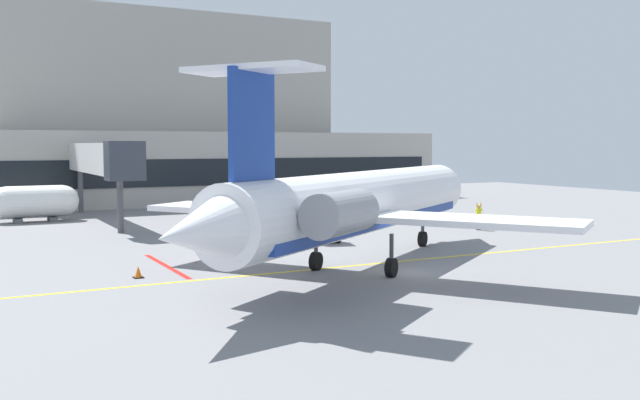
{
  "coord_description": "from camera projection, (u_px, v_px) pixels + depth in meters",
  "views": [
    {
      "loc": [
        -19.04,
        -27.68,
        6.19
      ],
      "look_at": [
        -0.34,
        7.78,
        3.0
      ],
      "focal_mm": 39.57,
      "sensor_mm": 36.0,
      "label": 1
    }
  ],
  "objects": [
    {
      "name": "terminal_building",
      "position": [
        117.0,
        132.0,
        73.65
      ],
      "size": [
        76.58,
        14.38,
        20.27
      ],
      "color": "#ADA89E",
      "rests_on": "ground"
    },
    {
      "name": "baggage_tug",
      "position": [
        335.0,
        212.0,
        54.3
      ],
      "size": [
        3.33,
        4.5,
        2.18
      ],
      "color": "#1E4CB2",
      "rests_on": "ground"
    },
    {
      "name": "ground",
      "position": [
        402.0,
        275.0,
        33.75
      ],
      "size": [
        120.0,
        120.0,
        0.11
      ],
      "color": "slate"
    },
    {
      "name": "regional_jet",
      "position": [
        358.0,
        204.0,
        34.04
      ],
      "size": [
        26.01,
        20.28,
        8.97
      ],
      "color": "white",
      "rests_on": "ground"
    },
    {
      "name": "marshaller",
      "position": [
        479.0,
        216.0,
        50.76
      ],
      "size": [
        0.83,
        0.34,
        1.96
      ],
      "color": "#191E33",
      "rests_on": "ground"
    },
    {
      "name": "safety_cone_alpha",
      "position": [
        249.0,
        250.0,
        39.54
      ],
      "size": [
        0.47,
        0.47,
        0.55
      ],
      "color": "orange",
      "rests_on": "ground"
    },
    {
      "name": "pushback_tractor",
      "position": [
        308.0,
        202.0,
        64.59
      ],
      "size": [
        1.87,
        3.42,
        1.82
      ],
      "color": "#1E4CB2",
      "rests_on": "ground"
    },
    {
      "name": "fuel_tank",
      "position": [
        35.0,
        202.0,
        56.08
      ],
      "size": [
        6.8,
        2.61,
        2.89
      ],
      "color": "white",
      "rests_on": "ground"
    },
    {
      "name": "jet_bridge_west",
      "position": [
        100.0,
        159.0,
        54.83
      ],
      "size": [
        2.4,
        20.75,
        6.39
      ],
      "color": "silver",
      "rests_on": "ground"
    },
    {
      "name": "safety_cone_bravo",
      "position": [
        138.0,
        273.0,
        32.63
      ],
      "size": [
        0.47,
        0.47,
        0.55
      ],
      "color": "orange",
      "rests_on": "ground"
    },
    {
      "name": "belt_loader",
      "position": [
        320.0,
        226.0,
        44.92
      ],
      "size": [
        2.99,
        4.47,
        2.14
      ],
      "color": "silver",
      "rests_on": "ground"
    }
  ]
}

